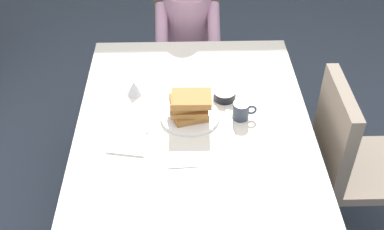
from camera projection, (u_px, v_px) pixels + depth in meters
ground_plane at (194, 224)px, 2.72m from camera, size 14.00×14.00×0.00m
dining_table_main at (194, 140)px, 2.30m from camera, size 1.12×1.52×0.74m
chair_diner at (187, 36)px, 3.27m from camera, size 0.44×0.45×0.93m
diner_person at (187, 30)px, 3.07m from camera, size 0.40×0.43×1.12m
chair_right_side at (348, 155)px, 2.39m from camera, size 0.45×0.44×0.93m
plate_breakfast at (190, 116)px, 2.28m from camera, size 0.28×0.28×0.02m
breakfast_stack at (190, 105)px, 2.23m from camera, size 0.20×0.17×0.12m
cup_coffee at (241, 111)px, 2.26m from camera, size 0.11×0.08×0.08m
bowl_butter at (225, 95)px, 2.39m from camera, size 0.11×0.11×0.04m
syrup_pitcher at (134, 88)px, 2.40m from camera, size 0.08×0.08×0.07m
fork_left_of_plate at (150, 121)px, 2.27m from camera, size 0.03×0.18×0.00m
knife_right_of_plate at (230, 119)px, 2.27m from camera, size 0.04×0.20×0.00m
spoon_near_edge at (185, 166)px, 2.04m from camera, size 0.15×0.02×0.00m
napkin_folded at (128, 145)px, 2.13m from camera, size 0.19×0.15×0.01m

